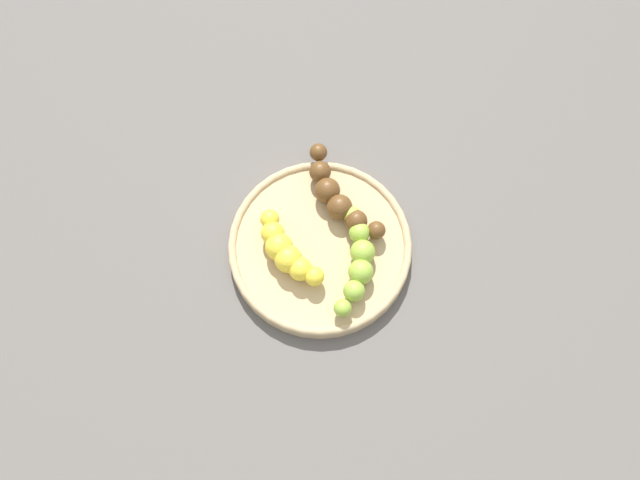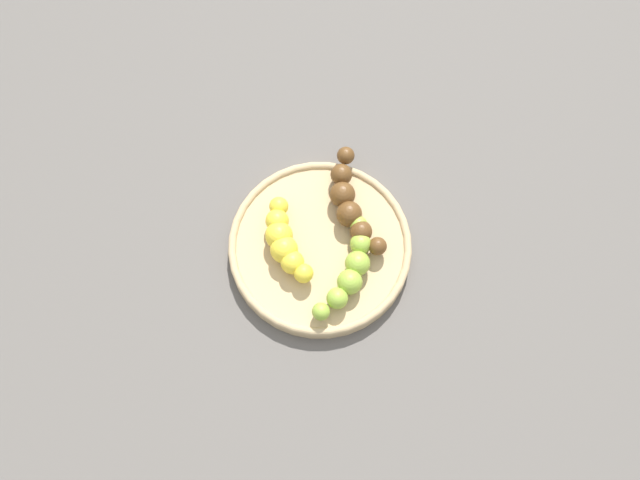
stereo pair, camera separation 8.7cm
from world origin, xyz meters
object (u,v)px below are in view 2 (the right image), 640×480
object	(u,v)px
fruit_bowl	(320,247)
banana_overripe	(350,203)
banana_yellow	(284,242)
banana_green	(350,271)

from	to	relation	value
fruit_bowl	banana_overripe	bearing A→B (deg)	-132.96
banana_overripe	fruit_bowl	bearing A→B (deg)	35.98
fruit_bowl	banana_yellow	world-z (taller)	banana_yellow
fruit_bowl	banana_yellow	bearing A→B (deg)	-4.04
banana_green	banana_yellow	size ratio (longest dim) A/B	1.11
fruit_bowl	banana_green	size ratio (longest dim) A/B	1.81
fruit_bowl	banana_green	xyz separation A→B (m)	(-0.03, 0.04, 0.02)
banana_green	banana_overripe	distance (m)	0.09
fruit_bowl	banana_green	distance (m)	0.06
banana_yellow	banana_green	bearing A→B (deg)	135.15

